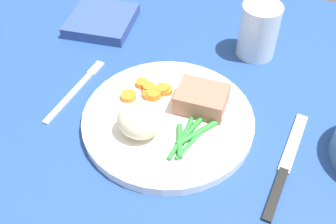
{
  "coord_description": "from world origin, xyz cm",
  "views": [
    {
      "loc": [
        14.9,
        -41.34,
        50.08
      ],
      "look_at": [
        -3.79,
        -2.27,
        4.6
      ],
      "focal_mm": 44.0,
      "sensor_mm": 36.0,
      "label": 1
    }
  ],
  "objects_px": {
    "dinner_plate": "(168,120)",
    "meat_portion": "(201,99)",
    "fork": "(75,91)",
    "water_glass": "(258,34)",
    "napkin": "(102,21)",
    "knife": "(285,166)"
  },
  "relations": [
    {
      "from": "napkin",
      "to": "meat_portion",
      "type": "bearing_deg",
      "value": -27.7
    },
    {
      "from": "dinner_plate",
      "to": "meat_portion",
      "type": "relative_size",
      "value": 3.48
    },
    {
      "from": "meat_portion",
      "to": "fork",
      "type": "xyz_separation_m",
      "value": [
        -0.21,
        -0.04,
        -0.03
      ]
    },
    {
      "from": "fork",
      "to": "dinner_plate",
      "type": "bearing_deg",
      "value": 0.61
    },
    {
      "from": "knife",
      "to": "dinner_plate",
      "type": "bearing_deg",
      "value": -177.0
    },
    {
      "from": "knife",
      "to": "napkin",
      "type": "distance_m",
      "value": 0.46
    },
    {
      "from": "napkin",
      "to": "dinner_plate",
      "type": "bearing_deg",
      "value": -38.08
    },
    {
      "from": "knife",
      "to": "water_glass",
      "type": "bearing_deg",
      "value": 120.74
    },
    {
      "from": "dinner_plate",
      "to": "meat_portion",
      "type": "distance_m",
      "value": 0.06
    },
    {
      "from": "meat_portion",
      "to": "knife",
      "type": "height_order",
      "value": "meat_portion"
    },
    {
      "from": "fork",
      "to": "meat_portion",
      "type": "bearing_deg",
      "value": 11.77
    },
    {
      "from": "meat_portion",
      "to": "fork",
      "type": "height_order",
      "value": "meat_portion"
    },
    {
      "from": "dinner_plate",
      "to": "meat_portion",
      "type": "height_order",
      "value": "meat_portion"
    },
    {
      "from": "dinner_plate",
      "to": "knife",
      "type": "xyz_separation_m",
      "value": [
        0.19,
        -0.0,
        -0.01
      ]
    },
    {
      "from": "water_glass",
      "to": "napkin",
      "type": "distance_m",
      "value": 0.31
    },
    {
      "from": "water_glass",
      "to": "napkin",
      "type": "bearing_deg",
      "value": -171.35
    },
    {
      "from": "fork",
      "to": "napkin",
      "type": "relative_size",
      "value": 1.32
    },
    {
      "from": "water_glass",
      "to": "napkin",
      "type": "relative_size",
      "value": 0.79
    },
    {
      "from": "water_glass",
      "to": "napkin",
      "type": "xyz_separation_m",
      "value": [
        -0.3,
        -0.05,
        -0.03
      ]
    },
    {
      "from": "dinner_plate",
      "to": "napkin",
      "type": "distance_m",
      "value": 0.3
    },
    {
      "from": "knife",
      "to": "water_glass",
      "type": "height_order",
      "value": "water_glass"
    },
    {
      "from": "dinner_plate",
      "to": "napkin",
      "type": "xyz_separation_m",
      "value": [
        -0.24,
        0.18,
        0.0
      ]
    }
  ]
}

